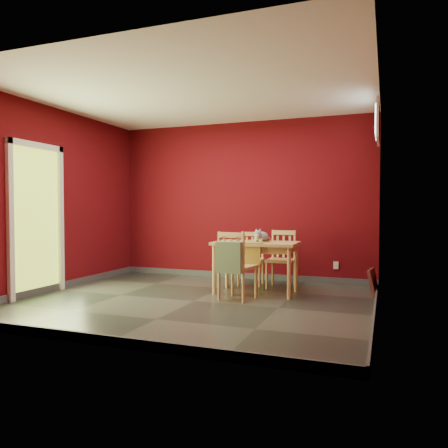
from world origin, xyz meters
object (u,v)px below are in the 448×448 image
(chair_far_left, at_px, (251,258))
(dining_table, at_px, (256,248))
(tote_bag, at_px, (229,257))
(chair_far_right, at_px, (282,258))
(chair_near, at_px, (236,265))
(cat, at_px, (261,235))
(picture_frame, at_px, (373,282))

(chair_far_left, bearing_deg, dining_table, -67.81)
(chair_far_left, bearing_deg, tote_bag, -84.83)
(chair_far_right, relative_size, tote_bag, 1.86)
(chair_far_right, relative_size, chair_near, 0.96)
(chair_near, bearing_deg, dining_table, 77.18)
(tote_bag, bearing_deg, chair_near, 83.71)
(dining_table, bearing_deg, chair_near, -102.82)
(dining_table, xyz_separation_m, tote_bag, (-0.14, -0.74, -0.06))
(dining_table, distance_m, cat, 0.22)
(dining_table, xyz_separation_m, cat, (0.05, 0.09, 0.19))
(picture_frame, bearing_deg, dining_table, -165.27)
(chair_far_left, height_order, chair_near, chair_near)
(chair_far_left, height_order, cat, cat)
(chair_far_left, height_order, chair_far_right, chair_far_right)
(chair_far_left, bearing_deg, chair_far_right, -7.75)
(chair_near, distance_m, cat, 0.74)
(chair_far_right, relative_size, picture_frame, 2.30)
(chair_far_left, xyz_separation_m, tote_bag, (0.13, -1.40, 0.16))
(chair_near, bearing_deg, chair_far_right, 72.14)
(chair_far_left, relative_size, tote_bag, 1.78)
(tote_bag, distance_m, cat, 0.89)
(dining_table, relative_size, chair_far_right, 1.37)
(chair_far_right, distance_m, chair_near, 1.17)
(chair_far_right, bearing_deg, tote_bag, -106.05)
(dining_table, height_order, picture_frame, dining_table)
(chair_far_right, bearing_deg, chair_far_left, 172.25)
(tote_bag, relative_size, cat, 1.17)
(tote_bag, bearing_deg, chair_far_left, 95.17)
(chair_near, xyz_separation_m, picture_frame, (1.70, 0.94, -0.28))
(chair_far_left, relative_size, picture_frame, 2.20)
(dining_table, height_order, cat, cat)
(cat, bearing_deg, chair_far_left, 130.67)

